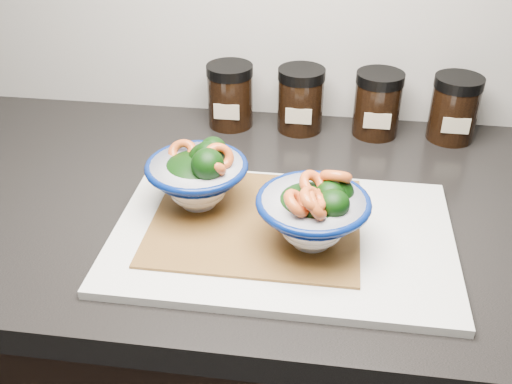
# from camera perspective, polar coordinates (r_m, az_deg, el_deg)

# --- Properties ---
(countertop) EXTENTS (3.50, 0.60, 0.04)m
(countertop) POSITION_cam_1_polar(r_m,az_deg,el_deg) (0.89, 2.44, -1.94)
(countertop) COLOR black
(countertop) RESTS_ON cabinet
(cutting_board) EXTENTS (0.45, 0.30, 0.01)m
(cutting_board) POSITION_cam_1_polar(r_m,az_deg,el_deg) (0.80, 2.51, -4.16)
(cutting_board) COLOR silver
(cutting_board) RESTS_ON countertop
(bamboo_mat) EXTENTS (0.28, 0.24, 0.00)m
(bamboo_mat) POSITION_cam_1_polar(r_m,az_deg,el_deg) (0.82, -0.00, -2.72)
(bamboo_mat) COLOR olive
(bamboo_mat) RESTS_ON cutting_board
(bowl_left) EXTENTS (0.14, 0.14, 0.11)m
(bowl_left) POSITION_cam_1_polar(r_m,az_deg,el_deg) (0.83, -5.45, 1.64)
(bowl_left) COLOR white
(bowl_left) RESTS_ON bamboo_mat
(bowl_right) EXTENTS (0.14, 0.14, 0.11)m
(bowl_right) POSITION_cam_1_polar(r_m,az_deg,el_deg) (0.75, 5.60, -1.93)
(bowl_right) COLOR white
(bowl_right) RESTS_ON bamboo_mat
(spice_jar_a) EXTENTS (0.08, 0.08, 0.11)m
(spice_jar_a) POSITION_cam_1_polar(r_m,az_deg,el_deg) (1.08, -2.47, 9.17)
(spice_jar_a) COLOR black
(spice_jar_a) RESTS_ON countertop
(spice_jar_b) EXTENTS (0.08, 0.08, 0.11)m
(spice_jar_b) POSITION_cam_1_polar(r_m,az_deg,el_deg) (1.06, 4.26, 8.78)
(spice_jar_b) COLOR black
(spice_jar_b) RESTS_ON countertop
(spice_jar_c) EXTENTS (0.08, 0.08, 0.11)m
(spice_jar_c) POSITION_cam_1_polar(r_m,az_deg,el_deg) (1.06, 11.49, 8.23)
(spice_jar_c) COLOR black
(spice_jar_c) RESTS_ON countertop
(spice_jar_d) EXTENTS (0.08, 0.08, 0.11)m
(spice_jar_d) POSITION_cam_1_polar(r_m,az_deg,el_deg) (1.08, 18.36, 7.58)
(spice_jar_d) COLOR black
(spice_jar_d) RESTS_ON countertop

